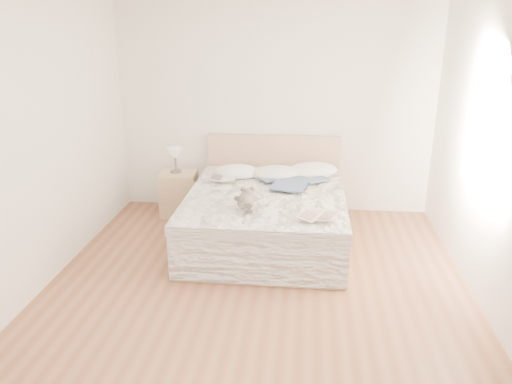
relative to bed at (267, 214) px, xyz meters
The scene contains 16 objects.
floor 1.23m from the bed, 90.00° to the right, with size 4.00×4.50×0.00m, color brown.
wall_back 1.49m from the bed, 90.00° to the left, with size 4.00×0.02×2.70m, color white.
wall_front 3.60m from the bed, 90.00° to the right, with size 4.00×0.02×2.70m, color white.
wall_left 2.55m from the bed, 149.21° to the right, with size 0.02×4.50×2.70m, color white.
wall_right 2.55m from the bed, 30.79° to the right, with size 0.02×4.50×2.70m, color white.
window 2.46m from the bed, 24.16° to the right, with size 0.02×1.30×1.10m, color white.
bed is the anchor object (origin of this frame).
nightstand 1.36m from the bed, 150.80° to the left, with size 0.45×0.40×0.56m, color tan.
table_lamp 1.48m from the bed, 150.38° to the left, with size 0.25×0.25×0.32m.
pillow_left 0.75m from the bed, 127.13° to the left, with size 0.56×0.39×0.17m, color white.
pillow_middle 0.62m from the bed, 83.26° to the left, with size 0.59×0.42×0.18m, color white.
pillow_right 0.91m from the bed, 53.19° to the left, with size 0.64×0.45×0.19m, color white.
blouse 0.44m from the bed, 32.68° to the left, with size 0.59×0.63×0.02m, color #36476B, non-canonical shape.
photo_book 0.68m from the bed, 153.53° to the left, with size 0.32×0.22×0.02m, color silver.
childrens_book 1.05m from the bed, 55.93° to the right, with size 0.35×0.24×0.02m, color #F1E4C5.
teddy_bear 0.73m from the bed, 104.34° to the right, with size 0.21×0.30×0.16m, color #61564C, non-canonical shape.
Camera 1 is at (0.43, -4.06, 2.40)m, focal length 35.00 mm.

